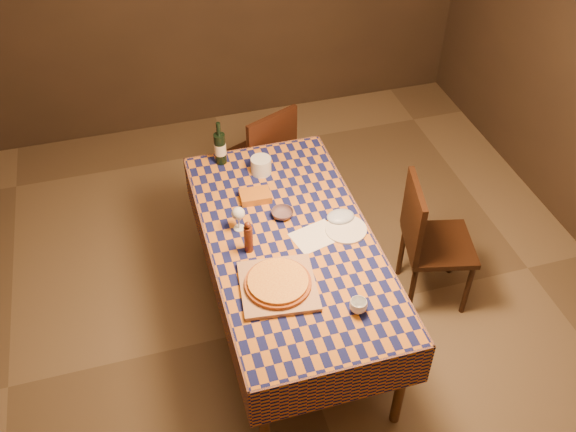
{
  "coord_description": "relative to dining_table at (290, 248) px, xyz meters",
  "views": [
    {
      "loc": [
        -0.74,
        -2.52,
        3.34
      ],
      "look_at": [
        0.0,
        0.05,
        0.9
      ],
      "focal_mm": 40.0,
      "sensor_mm": 36.0,
      "label": 1
    }
  ],
  "objects": [
    {
      "name": "wine_bottle",
      "position": [
        -0.24,
        0.81,
        0.19
      ],
      "size": [
        0.1,
        0.1,
        0.31
      ],
      "color": "black",
      "rests_on": "dining_table"
    },
    {
      "name": "white_plate",
      "position": [
        0.33,
        -0.02,
        0.08
      ],
      "size": [
        0.32,
        0.32,
        0.01
      ],
      "primitive_type": "cylinder",
      "rotation": [
        0.0,
        0.0,
        -0.41
      ],
      "color": "silver",
      "rests_on": "dining_table"
    },
    {
      "name": "wine_glass",
      "position": [
        -0.26,
        0.16,
        0.19
      ],
      "size": [
        0.08,
        0.08,
        0.16
      ],
      "color": "silver",
      "rests_on": "dining_table"
    },
    {
      "name": "flour_patch",
      "position": [
        0.14,
        -0.03,
        0.08
      ],
      "size": [
        0.3,
        0.25,
        0.0
      ],
      "primitive_type": "cube",
      "rotation": [
        0.0,
        0.0,
        0.26
      ],
      "color": "white",
      "rests_on": "dining_table"
    },
    {
      "name": "tumbler",
      "position": [
        0.18,
        -0.6,
        0.11
      ],
      "size": [
        0.1,
        0.1,
        0.07
      ],
      "primitive_type": "imported",
      "rotation": [
        0.0,
        0.0,
        0.09
      ],
      "color": "white",
      "rests_on": "dining_table"
    },
    {
      "name": "chair_far",
      "position": [
        0.12,
        1.12,
        -0.17
      ],
      "size": [
        0.56,
        0.56,
        0.93
      ],
      "color": "black",
      "rests_on": "ground"
    },
    {
      "name": "deli_tub",
      "position": [
        -0.01,
        0.64,
        0.13
      ],
      "size": [
        0.17,
        0.17,
        0.11
      ],
      "primitive_type": "cylinder",
      "rotation": [
        0.0,
        0.0,
        -0.38
      ],
      "color": "silver",
      "rests_on": "dining_table"
    },
    {
      "name": "chair_right",
      "position": [
        0.91,
        0.01,
        -0.17
      ],
      "size": [
        0.51,
        0.51,
        0.93
      ],
      "color": "black",
      "rests_on": "ground"
    },
    {
      "name": "pizza",
      "position": [
        -0.17,
        -0.34,
        0.12
      ],
      "size": [
        0.39,
        0.39,
        0.04
      ],
      "color": "#984519",
      "rests_on": "cutting_board"
    },
    {
      "name": "flour_bag",
      "position": [
        0.33,
        0.07,
        0.1
      ],
      "size": [
        0.18,
        0.14,
        0.05
      ],
      "primitive_type": "ellipsoid",
      "rotation": [
        0.0,
        0.0,
        -0.09
      ],
      "color": "#ABBEDC",
      "rests_on": "dining_table"
    },
    {
      "name": "pepper_mill",
      "position": [
        -0.25,
        -0.03,
        0.17
      ],
      "size": [
        0.05,
        0.05,
        0.21
      ],
      "color": "#4D1F11",
      "rests_on": "dining_table"
    },
    {
      "name": "cutting_board",
      "position": [
        -0.17,
        -0.34,
        0.09
      ],
      "size": [
        0.44,
        0.44,
        0.02
      ],
      "primitive_type": "cube",
      "rotation": [
        0.0,
        0.0,
        -0.12
      ],
      "color": "#AF7A52",
      "rests_on": "dining_table"
    },
    {
      "name": "takeout_container",
      "position": [
        -0.11,
        0.39,
        0.1
      ],
      "size": [
        0.19,
        0.14,
        0.05
      ],
      "primitive_type": "cube",
      "rotation": [
        0.0,
        0.0,
        -0.05
      ],
      "color": "#AF5F17",
      "rests_on": "dining_table"
    },
    {
      "name": "room",
      "position": [
        0.0,
        0.0,
        0.66
      ],
      "size": [
        5.0,
        5.1,
        2.7
      ],
      "color": "brown",
      "rests_on": "ground"
    },
    {
      "name": "bowl",
      "position": [
        0.01,
        0.2,
        0.1
      ],
      "size": [
        0.14,
        0.14,
        0.04
      ],
      "primitive_type": "imported",
      "rotation": [
        0.0,
        0.0,
        -0.08
      ],
      "color": "#574149",
      "rests_on": "dining_table"
    },
    {
      "name": "dining_table",
      "position": [
        0.0,
        0.0,
        0.0
      ],
      "size": [
        0.94,
        1.84,
        0.77
      ],
      "color": "brown",
      "rests_on": "ground"
    }
  ]
}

